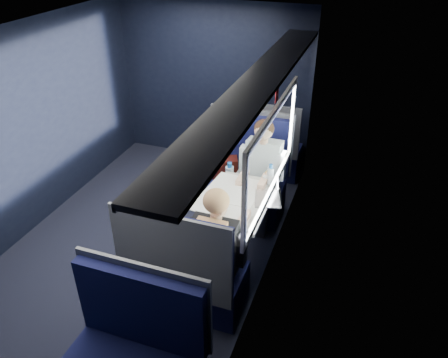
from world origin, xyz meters
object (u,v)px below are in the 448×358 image
(seat_bay_near, at_px, (243,180))
(bottle_small, at_px, (270,175))
(woman, at_px, (219,243))
(seat_bay_far, at_px, (187,276))
(man, at_px, (261,170))
(laptop, at_px, (273,195))
(table, at_px, (236,205))
(cup, at_px, (265,180))
(seat_row_front, at_px, (263,149))

(seat_bay_near, bearing_deg, bottle_small, -46.86)
(seat_bay_near, xyz_separation_m, woman, (0.26, -1.58, 0.31))
(seat_bay_far, xyz_separation_m, bottle_small, (0.43, 1.27, 0.43))
(seat_bay_far, bearing_deg, man, 80.97)
(woman, bearing_deg, laptop, 70.50)
(laptop, bearing_deg, woman, -109.50)
(table, height_order, seat_bay_near, seat_bay_near)
(seat_bay_far, bearing_deg, laptop, 61.17)
(cup, bearing_deg, seat_bay_far, -106.55)
(seat_bay_far, relative_size, seat_row_front, 1.09)
(man, bearing_deg, seat_bay_near, 146.44)
(seat_bay_far, height_order, seat_row_front, seat_bay_far)
(bottle_small, bearing_deg, laptop, -71.13)
(seat_row_front, height_order, woman, woman)
(seat_row_front, bearing_deg, woman, -84.30)
(seat_bay_far, relative_size, bottle_small, 5.28)
(table, xyz_separation_m, seat_bay_far, (-0.18, -0.87, -0.25))
(seat_bay_near, bearing_deg, laptop, -54.81)
(table, distance_m, bottle_small, 0.50)
(woman, distance_m, cup, 1.12)
(seat_row_front, height_order, bottle_small, seat_row_front)
(woman, bearing_deg, seat_row_front, 95.70)
(woman, height_order, cup, woman)
(bottle_small, bearing_deg, seat_row_front, 107.17)
(table, xyz_separation_m, seat_bay_near, (-0.19, 0.87, -0.24))
(seat_bay_far, relative_size, man, 0.95)
(seat_bay_far, distance_m, bottle_small, 1.41)
(cup, bearing_deg, man, 113.37)
(table, relative_size, man, 0.76)
(seat_bay_near, bearing_deg, woman, -80.59)
(table, relative_size, laptop, 2.67)
(bottle_small, distance_m, cup, 0.08)
(seat_bay_near, bearing_deg, table, -77.44)
(man, height_order, laptop, man)
(bottle_small, bearing_deg, woman, -99.32)
(man, relative_size, cup, 16.27)
(seat_bay_near, distance_m, seat_row_front, 0.92)
(man, bearing_deg, table, -95.52)
(laptop, height_order, bottle_small, laptop)
(laptop, distance_m, cup, 0.34)
(man, bearing_deg, cup, -66.63)
(seat_bay_near, distance_m, seat_bay_far, 1.75)
(woman, xyz_separation_m, bottle_small, (0.18, 1.11, 0.12))
(seat_row_front, xyz_separation_m, woman, (0.25, -2.50, 0.32))
(man, distance_m, bottle_small, 0.37)
(man, xyz_separation_m, laptop, (0.28, -0.60, 0.09))
(laptop, bearing_deg, bottle_small, 108.87)
(seat_row_front, relative_size, cup, 14.28)
(man, xyz_separation_m, woman, (0.00, -1.41, 0.01))
(bottle_small, bearing_deg, seat_bay_near, 133.14)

